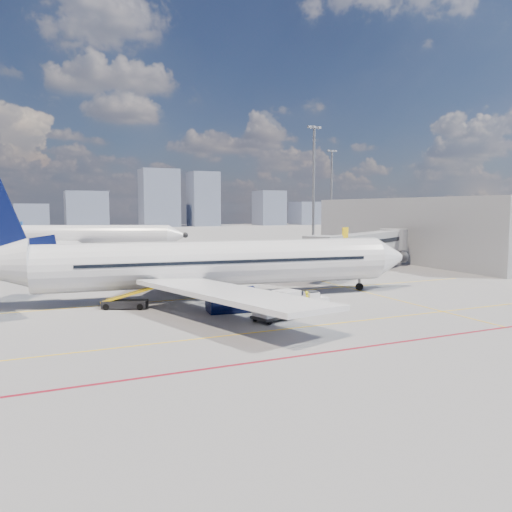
{
  "coord_description": "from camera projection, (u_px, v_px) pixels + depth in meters",
  "views": [
    {
      "loc": [
        -16.46,
        -36.34,
        8.43
      ],
      "look_at": [
        2.48,
        5.69,
        4.0
      ],
      "focal_mm": 35.0,
      "sensor_mm": 36.0,
      "label": 1
    }
  ],
  "objects": [
    {
      "name": "belt_loader",
      "position": [
        126.0,
        302.0,
        41.92
      ],
      "size": [
        5.27,
        3.2,
        2.17
      ],
      "rotation": [
        0.0,
        0.0,
        -0.42
      ],
      "color": "black",
      "rests_on": "ground"
    },
    {
      "name": "apron_markings",
      "position": [
        272.0,
        323.0,
        36.73
      ],
      "size": [
        90.0,
        35.12,
        0.01
      ],
      "color": "yellow",
      "rests_on": "ground"
    },
    {
      "name": "baggage_tug",
      "position": [
        314.0,
        300.0,
        42.19
      ],
      "size": [
        2.16,
        1.33,
        1.48
      ],
      "rotation": [
        0.0,
        0.0,
        0.02
      ],
      "color": "silver",
      "rests_on": "ground"
    },
    {
      "name": "ground",
      "position": [
        257.0,
        312.0,
        40.51
      ],
      "size": [
        420.0,
        420.0,
        0.0
      ],
      "primitive_type": "plane",
      "color": "gray",
      "rests_on": "ground"
    },
    {
      "name": "floodlight_mast_far",
      "position": [
        331.0,
        191.0,
        147.47
      ],
      "size": [
        3.2,
        0.61,
        25.45
      ],
      "color": "slate",
      "rests_on": "ground"
    },
    {
      "name": "floodlight_mast_ne",
      "position": [
        314.0,
        184.0,
        104.67
      ],
      "size": [
        3.2,
        0.61,
        25.45
      ],
      "color": "slate",
      "rests_on": "ground"
    },
    {
      "name": "ramp_worker",
      "position": [
        307.0,
        300.0,
        41.42
      ],
      "size": [
        0.59,
        0.68,
        1.57
      ],
      "primitive_type": "imported",
      "rotation": [
        0.0,
        0.0,
        1.1
      ],
      "color": "#FFF51A",
      "rests_on": "ground"
    },
    {
      "name": "jet_bridge",
      "position": [
        367.0,
        244.0,
        65.12
      ],
      "size": [
        23.55,
        15.78,
        6.3
      ],
      "color": "#94979C",
      "rests_on": "ground"
    },
    {
      "name": "second_aircraft",
      "position": [
        82.0,
        236.0,
        95.1
      ],
      "size": [
        37.7,
        31.8,
        11.63
      ],
      "rotation": [
        0.0,
        0.0,
        -0.42
      ],
      "color": "silver",
      "rests_on": "ground"
    },
    {
      "name": "distant_skyline",
      "position": [
        80.0,
        205.0,
        213.21
      ],
      "size": [
        243.39,
        15.2,
        26.04
      ],
      "color": "slate",
      "rests_on": "ground"
    },
    {
      "name": "main_aircraft",
      "position": [
        200.0,
        265.0,
        46.11
      ],
      "size": [
        43.72,
        38.01,
        12.8
      ],
      "rotation": [
        0.0,
        0.0,
        -0.12
      ],
      "color": "silver",
      "rests_on": "ground"
    },
    {
      "name": "cargo_dolly",
      "position": [
        277.0,
        305.0,
        37.62
      ],
      "size": [
        4.27,
        2.88,
        2.15
      ],
      "rotation": [
        0.0,
        0.0,
        0.32
      ],
      "color": "black",
      "rests_on": "ground"
    },
    {
      "name": "terminal_block",
      "position": [
        417.0,
        230.0,
        79.97
      ],
      "size": [
        10.0,
        42.0,
        10.0
      ],
      "color": "#94979C",
      "rests_on": "ground"
    }
  ]
}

